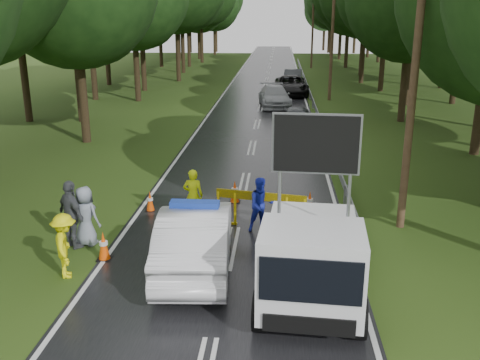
# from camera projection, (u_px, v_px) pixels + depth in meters

# --- Properties ---
(ground) EXTENTS (160.00, 160.00, 0.00)m
(ground) POSITION_uv_depth(u_px,v_px,m) (231.00, 248.00, 15.33)
(ground) COLOR #284413
(ground) RESTS_ON ground
(road) EXTENTS (7.00, 140.00, 0.02)m
(road) POSITION_uv_depth(u_px,v_px,m) (263.00, 96.00, 43.90)
(road) COLOR black
(road) RESTS_ON ground
(guardrail) EXTENTS (0.12, 60.06, 0.70)m
(guardrail) POSITION_uv_depth(u_px,v_px,m) (309.00, 90.00, 43.16)
(guardrail) COLOR gray
(guardrail) RESTS_ON ground
(utility_pole_near) EXTENTS (1.40, 0.24, 10.00)m
(utility_pole_near) POSITION_uv_depth(u_px,v_px,m) (416.00, 63.00, 15.37)
(utility_pole_near) COLOR #432E1F
(utility_pole_near) RESTS_ON ground
(utility_pole_mid) EXTENTS (1.40, 0.24, 10.00)m
(utility_pole_mid) POSITION_uv_depth(u_px,v_px,m) (332.00, 33.00, 40.13)
(utility_pole_mid) COLOR #432E1F
(utility_pole_mid) RESTS_ON ground
(utility_pole_far) EXTENTS (1.40, 0.24, 10.00)m
(utility_pole_far) POSITION_uv_depth(u_px,v_px,m) (313.00, 26.00, 64.89)
(utility_pole_far) COLOR #432E1F
(utility_pole_far) RESTS_ON ground
(police_sedan) EXTENTS (2.14, 5.21, 1.85)m
(police_sedan) POSITION_uv_depth(u_px,v_px,m) (196.00, 237.00, 13.95)
(police_sedan) COLOR silver
(police_sedan) RESTS_ON ground
(work_truck) EXTENTS (2.63, 5.32, 4.12)m
(work_truck) POSITION_uv_depth(u_px,v_px,m) (311.00, 255.00, 12.30)
(work_truck) COLOR gray
(work_truck) RESTS_ON ground
(barrier) EXTENTS (2.81, 0.61, 1.18)m
(barrier) POSITION_uv_depth(u_px,v_px,m) (261.00, 201.00, 16.51)
(barrier) COLOR yellow
(barrier) RESTS_ON ground
(officer) EXTENTS (0.65, 0.44, 1.74)m
(officer) POSITION_uv_depth(u_px,v_px,m) (193.00, 196.00, 17.07)
(officer) COLOR #D9F30D
(officer) RESTS_ON ground
(civilian) EXTENTS (1.00, 0.89, 1.70)m
(civilian) POSITION_uv_depth(u_px,v_px,m) (261.00, 205.00, 16.31)
(civilian) COLOR #1B29B5
(civilian) RESTS_ON ground
(bystander_left) EXTENTS (0.97, 1.24, 1.69)m
(bystander_left) POSITION_uv_depth(u_px,v_px,m) (65.00, 246.00, 13.44)
(bystander_left) COLOR yellow
(bystander_left) RESTS_ON ground
(bystander_mid) EXTENTS (1.21, 1.13, 2.00)m
(bystander_mid) POSITION_uv_depth(u_px,v_px,m) (72.00, 215.00, 15.09)
(bystander_mid) COLOR #44474D
(bystander_mid) RESTS_ON ground
(bystander_right) EXTENTS (0.99, 0.80, 1.76)m
(bystander_right) POSITION_uv_depth(u_px,v_px,m) (86.00, 216.00, 15.32)
(bystander_right) COLOR gray
(bystander_right) RESTS_ON ground
(queue_car_first) EXTENTS (2.07, 4.18, 1.37)m
(queue_car_first) POSITION_uv_depth(u_px,v_px,m) (296.00, 119.00, 30.39)
(queue_car_first) COLOR #42464A
(queue_car_first) RESTS_ON ground
(queue_car_second) EXTENTS (2.66, 5.32, 1.48)m
(queue_car_second) POSITION_uv_depth(u_px,v_px,m) (275.00, 96.00, 38.52)
(queue_car_second) COLOR #999CA1
(queue_car_second) RESTS_ON ground
(queue_car_third) EXTENTS (2.81, 5.76, 1.58)m
(queue_car_third) POSITION_uv_depth(u_px,v_px,m) (291.00, 85.00, 44.13)
(queue_car_third) COLOR black
(queue_car_third) RESTS_ON ground
(queue_car_fourth) EXTENTS (1.87, 4.58, 1.48)m
(queue_car_fourth) POSITION_uv_depth(u_px,v_px,m) (293.00, 78.00, 49.87)
(queue_car_fourth) COLOR #3C3F43
(queue_car_fourth) RESTS_ON ground
(cone_near_left) EXTENTS (0.38, 0.38, 0.81)m
(cone_near_left) POSITION_uv_depth(u_px,v_px,m) (104.00, 246.00, 14.50)
(cone_near_left) COLOR black
(cone_near_left) RESTS_ON ground
(cone_center) EXTENTS (0.37, 0.37, 0.78)m
(cone_center) POSITION_uv_depth(u_px,v_px,m) (219.00, 234.00, 15.33)
(cone_center) COLOR black
(cone_center) RESTS_ON ground
(cone_far) EXTENTS (0.39, 0.39, 0.82)m
(cone_far) POSITION_uv_depth(u_px,v_px,m) (235.00, 192.00, 18.91)
(cone_far) COLOR black
(cone_far) RESTS_ON ground
(cone_left_mid) EXTENTS (0.33, 0.33, 0.70)m
(cone_left_mid) POSITION_uv_depth(u_px,v_px,m) (150.00, 201.00, 18.12)
(cone_left_mid) COLOR black
(cone_left_mid) RESTS_ON ground
(cone_right) EXTENTS (0.36, 0.36, 0.77)m
(cone_right) POSITION_uv_depth(u_px,v_px,m) (310.00, 202.00, 17.93)
(cone_right) COLOR black
(cone_right) RESTS_ON ground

